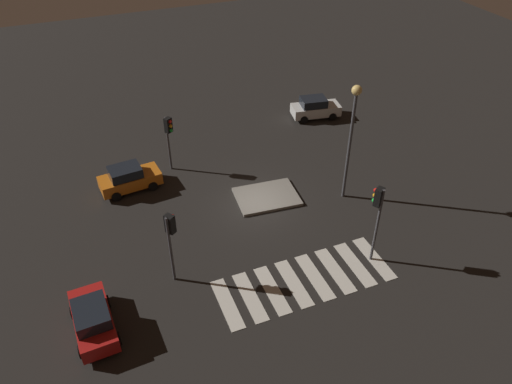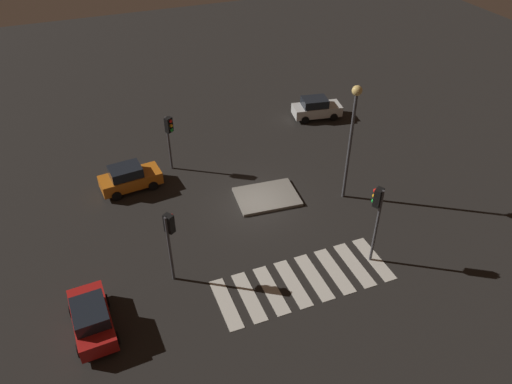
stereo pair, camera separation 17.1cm
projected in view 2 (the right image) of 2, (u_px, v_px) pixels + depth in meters
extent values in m
plane|color=black|center=(256.00, 206.00, 28.86)|extent=(80.00, 80.00, 0.00)
cube|color=gray|center=(267.00, 197.00, 29.40)|extent=(3.86, 3.03, 0.18)
cube|color=silver|center=(317.00, 110.00, 37.22)|extent=(3.82, 2.14, 0.74)
cube|color=black|center=(315.00, 102.00, 36.78)|extent=(2.06, 1.70, 0.60)
cylinder|color=black|center=(327.00, 108.00, 38.19)|extent=(0.61, 0.31, 0.58)
cylinder|color=black|center=(334.00, 117.00, 37.00)|extent=(0.61, 0.31, 0.58)
cylinder|color=black|center=(300.00, 111.00, 37.83)|extent=(0.61, 0.31, 0.58)
cylinder|color=black|center=(305.00, 120.00, 36.64)|extent=(0.61, 0.31, 0.58)
sphere|color=#F2EABF|center=(337.00, 105.00, 37.84)|extent=(0.19, 0.19, 0.19)
sphere|color=#F2EABF|center=(341.00, 110.00, 37.17)|extent=(0.19, 0.19, 0.19)
cube|color=red|center=(92.00, 319.00, 21.44)|extent=(1.76, 3.72, 0.75)
cube|color=black|center=(90.00, 313.00, 20.87)|extent=(1.52, 1.94, 0.60)
cylinder|color=black|center=(72.00, 312.00, 22.21)|extent=(0.24, 0.60, 0.59)
cylinder|color=black|center=(106.00, 301.00, 22.72)|extent=(0.24, 0.60, 0.59)
cylinder|color=black|center=(80.00, 350.00, 20.57)|extent=(0.24, 0.60, 0.59)
cylinder|color=black|center=(116.00, 338.00, 21.08)|extent=(0.24, 0.60, 0.59)
sphere|color=#F2EABF|center=(76.00, 294.00, 22.59)|extent=(0.20, 0.20, 0.20)
sphere|color=#F2EABF|center=(95.00, 288.00, 22.88)|extent=(0.20, 0.20, 0.20)
cube|color=orange|center=(131.00, 180.00, 29.89)|extent=(3.77, 1.92, 0.74)
cube|color=black|center=(125.00, 171.00, 29.41)|extent=(2.00, 1.60, 0.60)
cylinder|color=black|center=(146.00, 173.00, 31.05)|extent=(0.60, 0.27, 0.58)
cylinder|color=black|center=(153.00, 186.00, 29.96)|extent=(0.60, 0.27, 0.58)
cylinder|color=black|center=(110.00, 183.00, 30.22)|extent=(0.60, 0.27, 0.58)
cylinder|color=black|center=(117.00, 196.00, 29.13)|extent=(0.60, 0.27, 0.58)
sphere|color=#F2EABF|center=(157.00, 169.00, 30.85)|extent=(0.19, 0.19, 0.19)
sphere|color=#F2EABF|center=(161.00, 176.00, 30.24)|extent=(0.19, 0.19, 0.19)
cylinder|color=#47474C|center=(169.00, 144.00, 30.88)|extent=(0.14, 0.14, 3.75)
cube|color=black|center=(169.00, 125.00, 29.96)|extent=(0.54, 0.51, 0.96)
sphere|color=red|center=(171.00, 121.00, 29.68)|extent=(0.22, 0.22, 0.22)
sphere|color=orange|center=(171.00, 126.00, 29.86)|extent=(0.22, 0.22, 0.22)
sphere|color=green|center=(172.00, 130.00, 30.04)|extent=(0.22, 0.22, 0.22)
cylinder|color=#47474C|center=(170.00, 250.00, 23.04)|extent=(0.14, 0.14, 3.93)
cube|color=black|center=(169.00, 224.00, 22.27)|extent=(0.51, 0.54, 0.96)
sphere|color=red|center=(171.00, 216.00, 22.22)|extent=(0.22, 0.22, 0.22)
sphere|color=orange|center=(172.00, 221.00, 22.40)|extent=(0.22, 0.22, 0.22)
sphere|color=green|center=(173.00, 226.00, 22.58)|extent=(0.22, 0.22, 0.22)
cylinder|color=#47474C|center=(376.00, 227.00, 23.94)|extent=(0.14, 0.14, 4.44)
cube|color=black|center=(378.00, 197.00, 22.98)|extent=(0.54, 0.50, 0.96)
sphere|color=red|center=(375.00, 191.00, 22.90)|extent=(0.22, 0.22, 0.22)
sphere|color=orange|center=(374.00, 196.00, 23.08)|extent=(0.22, 0.22, 0.22)
sphere|color=green|center=(374.00, 201.00, 23.26)|extent=(0.22, 0.22, 0.22)
cylinder|color=#47474C|center=(349.00, 149.00, 27.56)|extent=(0.18, 0.18, 6.73)
sphere|color=#F9D172|center=(357.00, 91.00, 25.43)|extent=(0.56, 0.56, 0.56)
cube|color=silver|center=(226.00, 304.00, 22.93)|extent=(0.70, 3.20, 0.02)
cube|color=silver|center=(249.00, 297.00, 23.27)|extent=(0.70, 3.20, 0.02)
cube|color=silver|center=(271.00, 290.00, 23.61)|extent=(0.70, 3.20, 0.02)
cube|color=silver|center=(293.00, 284.00, 23.94)|extent=(0.70, 3.20, 0.02)
cube|color=silver|center=(314.00, 277.00, 24.28)|extent=(0.70, 3.20, 0.02)
cube|color=silver|center=(334.00, 271.00, 24.62)|extent=(0.70, 3.20, 0.02)
cube|color=silver|center=(354.00, 265.00, 24.96)|extent=(0.70, 3.20, 0.02)
cube|color=silver|center=(374.00, 259.00, 25.29)|extent=(0.70, 3.20, 0.02)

